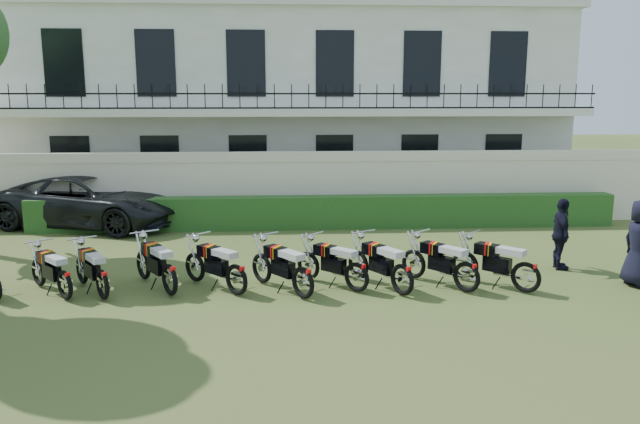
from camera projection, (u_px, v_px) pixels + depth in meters
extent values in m
plane|color=#3C4F1F|center=(301.00, 307.00, 12.21)|extent=(100.00, 100.00, 0.00)
cube|color=#EDDFC7|center=(293.00, 193.00, 19.86)|extent=(30.00, 0.30, 2.00)
cube|color=#EDDFC7|center=(292.00, 157.00, 19.65)|extent=(30.00, 0.35, 0.30)
cube|color=#1E4317|center=(326.00, 212.00, 19.23)|extent=(18.00, 0.60, 1.00)
cube|color=white|center=(289.00, 109.00, 25.27)|extent=(20.00, 8.00, 7.00)
cube|color=white|center=(289.00, 14.00, 24.58)|extent=(20.40, 8.40, 0.40)
cube|color=white|center=(291.00, 112.00, 20.67)|extent=(20.00, 1.40, 0.25)
cube|color=black|center=(292.00, 94.00, 19.92)|extent=(20.00, 0.05, 0.05)
cube|color=black|center=(292.00, 108.00, 20.00)|extent=(20.00, 0.05, 0.05)
cube|color=black|center=(72.00, 168.00, 21.27)|extent=(1.30, 0.12, 2.20)
cube|color=black|center=(64.00, 63.00, 20.61)|extent=(1.30, 0.12, 2.20)
cube|color=black|center=(161.00, 167.00, 21.45)|extent=(1.30, 0.12, 2.20)
cube|color=black|center=(156.00, 63.00, 20.79)|extent=(1.30, 0.12, 2.20)
cube|color=black|center=(248.00, 167.00, 21.64)|extent=(1.30, 0.12, 2.20)
cube|color=black|center=(246.00, 63.00, 20.98)|extent=(1.30, 0.12, 2.20)
cube|color=black|center=(334.00, 166.00, 21.82)|extent=(1.30, 0.12, 2.20)
cube|color=black|center=(335.00, 64.00, 21.16)|extent=(1.30, 0.12, 2.20)
cube|color=black|center=(419.00, 166.00, 22.01)|extent=(1.30, 0.12, 2.20)
cube|color=black|center=(422.00, 64.00, 21.35)|extent=(1.30, 0.12, 2.20)
cube|color=black|center=(502.00, 165.00, 22.19)|extent=(1.30, 0.12, 2.20)
cube|color=black|center=(508.00, 64.00, 21.53)|extent=(1.30, 0.12, 2.20)
torus|color=black|center=(9.00, 295.00, 12.00)|extent=(0.50, 0.49, 0.61)
torus|color=black|center=(80.00, 294.00, 12.06)|extent=(0.48, 0.52, 0.61)
torus|color=black|center=(51.00, 280.00, 12.96)|extent=(0.48, 0.52, 0.61)
cube|color=black|center=(66.00, 280.00, 12.45)|extent=(0.50, 0.53, 0.30)
cube|color=black|center=(60.00, 264.00, 12.56)|extent=(0.50, 0.51, 0.22)
cube|color=red|center=(59.00, 264.00, 12.56)|extent=(0.20, 0.28, 0.23)
cube|color=#F2B10C|center=(61.00, 265.00, 12.51)|extent=(0.17, 0.26, 0.23)
cube|color=#BBBBBB|center=(70.00, 267.00, 12.20)|extent=(0.55, 0.57, 0.12)
cylinder|color=silver|center=(52.00, 247.00, 12.72)|extent=(0.47, 0.42, 0.03)
torus|color=black|center=(114.00, 294.00, 12.00)|extent=(0.42, 0.57, 0.63)
torus|color=black|center=(92.00, 278.00, 13.04)|extent=(0.42, 0.57, 0.63)
cube|color=black|center=(103.00, 279.00, 12.45)|extent=(0.47, 0.57, 0.31)
cube|color=black|center=(98.00, 263.00, 12.58)|extent=(0.48, 0.53, 0.23)
cube|color=red|center=(98.00, 263.00, 12.58)|extent=(0.23, 0.27, 0.24)
cube|color=#F2B10C|center=(99.00, 263.00, 12.53)|extent=(0.21, 0.25, 0.24)
cube|color=#BBBBBB|center=(107.00, 267.00, 12.18)|extent=(0.52, 0.61, 0.12)
cylinder|color=silver|center=(92.00, 245.00, 12.78)|extent=(0.53, 0.37, 0.03)
torus|color=black|center=(185.00, 290.00, 12.21)|extent=(0.45, 0.61, 0.67)
torus|color=black|center=(156.00, 273.00, 13.32)|extent=(0.45, 0.61, 0.67)
cube|color=black|center=(171.00, 274.00, 12.69)|extent=(0.49, 0.61, 0.33)
cube|color=black|center=(165.00, 258.00, 12.84)|extent=(0.51, 0.57, 0.24)
cube|color=red|center=(165.00, 257.00, 12.83)|extent=(0.25, 0.29, 0.25)
cube|color=#F2B10C|center=(166.00, 258.00, 12.78)|extent=(0.22, 0.27, 0.25)
cube|color=#BBBBBB|center=(176.00, 261.00, 12.40)|extent=(0.55, 0.65, 0.13)
cylinder|color=silver|center=(157.00, 239.00, 13.05)|extent=(0.56, 0.39, 0.03)
torus|color=black|center=(259.00, 288.00, 12.34)|extent=(0.53, 0.54, 0.65)
torus|color=black|center=(215.00, 275.00, 13.26)|extent=(0.53, 0.54, 0.65)
cube|color=black|center=(238.00, 274.00, 12.73)|extent=(0.55, 0.56, 0.32)
cube|color=black|center=(230.00, 258.00, 12.84)|extent=(0.54, 0.54, 0.24)
cube|color=red|center=(230.00, 258.00, 12.84)|extent=(0.20, 0.30, 0.25)
cube|color=#F2B10C|center=(232.00, 258.00, 12.80)|extent=(0.17, 0.28, 0.25)
cube|color=#BBBBBB|center=(247.00, 261.00, 12.48)|extent=(0.60, 0.60, 0.13)
cylinder|color=silver|center=(219.00, 240.00, 13.01)|extent=(0.48, 0.47, 0.03)
torus|color=black|center=(326.00, 293.00, 12.04)|extent=(0.48, 0.59, 0.67)
torus|color=black|center=(282.00, 276.00, 13.10)|extent=(0.48, 0.59, 0.67)
cube|color=black|center=(305.00, 277.00, 12.50)|extent=(0.52, 0.60, 0.33)
cube|color=black|center=(297.00, 260.00, 12.63)|extent=(0.52, 0.56, 0.24)
cube|color=red|center=(297.00, 260.00, 12.63)|extent=(0.23, 0.30, 0.25)
cube|color=#F2B10C|center=(299.00, 260.00, 12.58)|extent=(0.21, 0.28, 0.25)
cube|color=#BBBBBB|center=(314.00, 264.00, 12.22)|extent=(0.57, 0.64, 0.13)
cylinder|color=silver|center=(286.00, 241.00, 12.83)|extent=(0.54, 0.42, 0.03)
torus|color=black|center=(383.00, 285.00, 12.58)|extent=(0.52, 0.51, 0.63)
torus|color=black|center=(332.00, 272.00, 13.44)|extent=(0.52, 0.51, 0.63)
cube|color=black|center=(359.00, 272.00, 12.95)|extent=(0.54, 0.53, 0.31)
cube|color=black|center=(350.00, 257.00, 13.05)|extent=(0.52, 0.52, 0.23)
cube|color=red|center=(350.00, 256.00, 13.05)|extent=(0.19, 0.29, 0.24)
cube|color=#F2B10C|center=(352.00, 257.00, 13.01)|extent=(0.16, 0.28, 0.24)
cube|color=#BBBBBB|center=(370.00, 259.00, 12.71)|extent=(0.58, 0.58, 0.12)
cylinder|color=silver|center=(338.00, 240.00, 13.20)|extent=(0.46, 0.47, 0.03)
torus|color=black|center=(427.00, 290.00, 12.22)|extent=(0.44, 0.61, 0.66)
torus|color=black|center=(379.00, 273.00, 13.34)|extent=(0.44, 0.61, 0.66)
cube|color=black|center=(404.00, 274.00, 12.71)|extent=(0.49, 0.61, 0.33)
cube|color=black|center=(396.00, 258.00, 12.85)|extent=(0.50, 0.56, 0.24)
cube|color=red|center=(396.00, 257.00, 12.85)|extent=(0.25, 0.29, 0.25)
cube|color=#F2B10C|center=(398.00, 258.00, 12.80)|extent=(0.22, 0.27, 0.25)
cube|color=#BBBBBB|center=(415.00, 261.00, 12.41)|extent=(0.54, 0.64, 0.13)
cylinder|color=silver|center=(385.00, 239.00, 13.06)|extent=(0.57, 0.38, 0.03)
torus|color=black|center=(496.00, 286.00, 12.48)|extent=(0.49, 0.57, 0.66)
torus|color=black|center=(439.00, 271.00, 13.48)|extent=(0.49, 0.57, 0.66)
cube|color=black|center=(469.00, 271.00, 12.91)|extent=(0.52, 0.58, 0.32)
cube|color=black|center=(460.00, 256.00, 13.03)|extent=(0.52, 0.55, 0.24)
cube|color=red|center=(460.00, 255.00, 13.03)|extent=(0.22, 0.29, 0.25)
cube|color=#F2B10C|center=(462.00, 256.00, 12.98)|extent=(0.19, 0.28, 0.25)
cube|color=#BBBBBB|center=(482.00, 259.00, 12.64)|extent=(0.57, 0.62, 0.13)
cylinder|color=silver|center=(447.00, 238.00, 13.22)|extent=(0.52, 0.43, 0.03)
torus|color=black|center=(560.00, 285.00, 12.49)|extent=(0.54, 0.53, 0.66)
torus|color=black|center=(494.00, 272.00, 13.40)|extent=(0.54, 0.53, 0.66)
cube|color=black|center=(529.00, 272.00, 12.88)|extent=(0.56, 0.56, 0.32)
cube|color=black|center=(518.00, 256.00, 12.99)|extent=(0.54, 0.54, 0.24)
cube|color=red|center=(518.00, 256.00, 12.99)|extent=(0.20, 0.30, 0.25)
cube|color=#F2B10C|center=(521.00, 256.00, 12.94)|extent=(0.17, 0.29, 0.25)
cube|color=#BBBBBB|center=(544.00, 259.00, 12.63)|extent=(0.60, 0.60, 0.13)
cylinder|color=silver|center=(503.00, 238.00, 13.15)|extent=(0.48, 0.48, 0.03)
imported|color=black|center=(90.00, 201.00, 19.38)|extent=(6.36, 4.30, 1.62)
imported|color=black|center=(561.00, 234.00, 14.68)|extent=(0.57, 1.05, 1.70)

